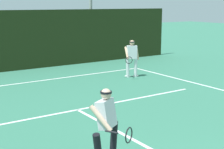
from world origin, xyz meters
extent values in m
cube|color=white|center=(0.00, 10.66, 0.00)|extent=(10.94, 0.10, 0.01)
cube|color=white|center=(0.00, 6.40, 0.00)|extent=(8.92, 0.10, 0.01)
cube|color=white|center=(0.00, 3.20, 0.00)|extent=(0.10, 6.40, 0.01)
cylinder|color=black|center=(-0.90, 3.17, 0.38)|extent=(0.27, 0.24, 0.78)
cube|color=silver|center=(-1.18, 3.01, 1.03)|extent=(0.49, 0.46, 0.56)
cylinder|color=beige|center=(-0.99, 3.12, 1.01)|extent=(0.22, 0.18, 0.59)
cylinder|color=beige|center=(-1.37, 2.90, 1.01)|extent=(0.32, 0.46, 0.48)
sphere|color=beige|center=(-1.18, 3.01, 1.42)|extent=(0.21, 0.21, 0.21)
cylinder|color=black|center=(-1.18, 3.01, 1.46)|extent=(0.30, 0.30, 0.04)
cylinder|color=black|center=(-1.29, 2.66, 0.80)|extent=(0.16, 0.24, 0.03)
torus|color=black|center=(-1.12, 2.37, 0.80)|extent=(0.27, 0.17, 0.29)
cylinder|color=silver|center=(4.25, 9.11, 0.39)|extent=(0.19, 0.19, 0.79)
cylinder|color=silver|center=(3.92, 9.24, 0.39)|extent=(0.20, 0.19, 0.79)
ellipsoid|color=white|center=(4.25, 9.11, 0.04)|extent=(0.28, 0.20, 0.09)
ellipsoid|color=white|center=(3.92, 9.24, 0.04)|extent=(0.28, 0.20, 0.09)
cube|color=silver|center=(4.09, 9.18, 1.07)|extent=(0.46, 0.36, 0.56)
cylinder|color=tan|center=(4.30, 9.10, 1.04)|extent=(0.22, 0.16, 0.61)
cylinder|color=tan|center=(3.87, 9.26, 1.04)|extent=(0.27, 0.49, 0.50)
sphere|color=tan|center=(4.09, 9.18, 1.47)|extent=(0.21, 0.21, 0.21)
cylinder|color=black|center=(4.09, 9.18, 1.50)|extent=(0.30, 0.30, 0.04)
cylinder|color=black|center=(3.74, 9.05, 0.83)|extent=(0.13, 0.25, 0.03)
torus|color=black|center=(3.61, 8.73, 0.83)|extent=(0.28, 0.13, 0.29)
cube|color=black|center=(0.00, 13.34, 1.39)|extent=(18.81, 0.12, 2.78)
camera|label=1|loc=(-4.51, -2.17, 3.08)|focal=54.73mm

